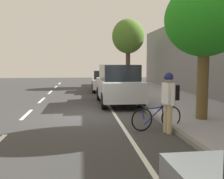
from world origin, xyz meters
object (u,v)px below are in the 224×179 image
at_px(parked_sedan_white_mid, 104,81).
at_px(street_tree_far_end, 128,37).
at_px(bicycle_at_curb, 157,118).
at_px(cyclist_with_backpack, 169,96).
at_px(street_tree_mid_block, 205,21).
at_px(parked_suv_silver_second, 118,84).

xyz_separation_m(parked_sedan_white_mid, street_tree_far_end, (2.46, 3.84, 3.64)).
bearing_deg(bicycle_at_curb, cyclist_with_backpack, -63.42).
xyz_separation_m(street_tree_mid_block, street_tree_far_end, (0.00, 14.94, 0.90)).
bearing_deg(parked_sedan_white_mid, parked_suv_silver_second, -88.66).
height_order(parked_suv_silver_second, parked_sedan_white_mid, parked_suv_silver_second).
bearing_deg(street_tree_mid_block, street_tree_far_end, 90.00).
relative_size(bicycle_at_curb, street_tree_far_end, 0.29).
distance_m(cyclist_with_backpack, street_tree_far_end, 16.60).
height_order(parked_sedan_white_mid, bicycle_at_curb, parked_sedan_white_mid).
height_order(parked_suv_silver_second, cyclist_with_backpack, parked_suv_silver_second).
distance_m(street_tree_mid_block, street_tree_far_end, 14.96).
bearing_deg(parked_suv_silver_second, street_tree_far_end, 77.44).
distance_m(bicycle_at_curb, street_tree_mid_block, 3.71).
relative_size(parked_suv_silver_second, street_tree_far_end, 0.81).
bearing_deg(parked_sedan_white_mid, cyclist_with_backpack, -86.06).
bearing_deg(cyclist_with_backpack, parked_suv_silver_second, 96.82).
xyz_separation_m(parked_suv_silver_second, street_tree_far_end, (2.31, 10.37, 3.37)).
bearing_deg(street_tree_far_end, bicycle_at_curb, -96.65).
xyz_separation_m(cyclist_with_backpack, street_tree_mid_block, (1.61, 1.26, 2.39)).
bearing_deg(street_tree_far_end, parked_suv_silver_second, -102.56).
bearing_deg(bicycle_at_curb, street_tree_far_end, 83.35).
relative_size(parked_sedan_white_mid, bicycle_at_curb, 2.61).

